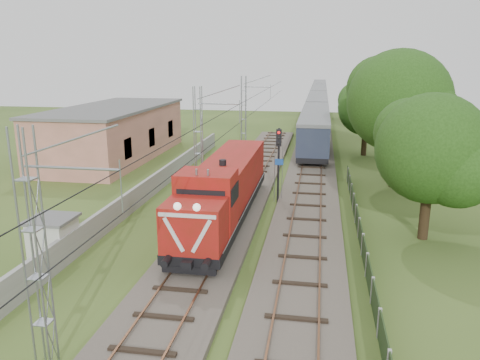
% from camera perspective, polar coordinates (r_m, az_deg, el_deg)
% --- Properties ---
extents(ground, '(140.00, 140.00, 0.00)m').
position_cam_1_polar(ground, '(23.18, -5.22, -10.70)').
color(ground, '#374E1D').
rests_on(ground, ground).
extents(track_main, '(4.20, 70.00, 0.45)m').
position_cam_1_polar(track_main, '(29.42, -1.73, -4.65)').
color(track_main, '#6B6054').
rests_on(track_main, ground).
extents(track_side, '(4.20, 80.00, 0.45)m').
position_cam_1_polar(track_side, '(41.37, 8.69, 0.89)').
color(track_side, '#6B6054').
rests_on(track_side, ground).
extents(catenary, '(3.31, 70.00, 8.00)m').
position_cam_1_polar(catenary, '(33.82, -5.00, 4.63)').
color(catenary, gray).
rests_on(catenary, ground).
extents(boundary_wall, '(0.25, 40.00, 1.50)m').
position_cam_1_polar(boundary_wall, '(35.59, -10.43, -0.50)').
color(boundary_wall, '#9E9E99').
rests_on(boundary_wall, ground).
extents(station_building, '(8.40, 20.40, 5.22)m').
position_cam_1_polar(station_building, '(49.30, -15.10, 5.66)').
color(station_building, tan).
rests_on(station_building, ground).
extents(fence, '(0.12, 32.00, 1.20)m').
position_cam_1_polar(fence, '(25.12, 14.71, -7.59)').
color(fence, black).
rests_on(fence, ground).
extents(locomotive, '(2.92, 16.65, 4.23)m').
position_cam_1_polar(locomotive, '(28.49, -1.90, -1.06)').
color(locomotive, black).
rests_on(locomotive, ground).
extents(coach_rake, '(3.07, 91.55, 3.55)m').
position_cam_1_polar(coach_rake, '(87.70, 9.49, 9.63)').
color(coach_rake, black).
rests_on(coach_rake, ground).
extents(signal_post, '(0.58, 0.45, 5.29)m').
position_cam_1_polar(signal_post, '(32.24, 4.73, 3.39)').
color(signal_post, black).
rests_on(signal_post, ground).
extents(relay_hut, '(2.16, 2.16, 2.23)m').
position_cam_1_polar(relay_hut, '(25.45, -21.81, -6.63)').
color(relay_hut, beige).
rests_on(relay_hut, ground).
extents(tree_a, '(6.31, 6.01, 8.18)m').
position_cam_1_polar(tree_a, '(27.30, 22.47, 3.40)').
color(tree_a, '#382816').
rests_on(tree_a, ground).
extents(tree_b, '(8.21, 7.82, 10.65)m').
position_cam_1_polar(tree_b, '(37.94, 18.96, 8.94)').
color(tree_b, '#382816').
rests_on(tree_b, ground).
extents(tree_c, '(6.10, 5.81, 7.91)m').
position_cam_1_polar(tree_c, '(50.23, 15.26, 8.46)').
color(tree_c, '#382816').
rests_on(tree_c, ground).
extents(tree_d, '(6.70, 6.38, 8.69)m').
position_cam_1_polar(tree_d, '(63.59, 17.24, 9.96)').
color(tree_d, '#382816').
rests_on(tree_d, ground).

